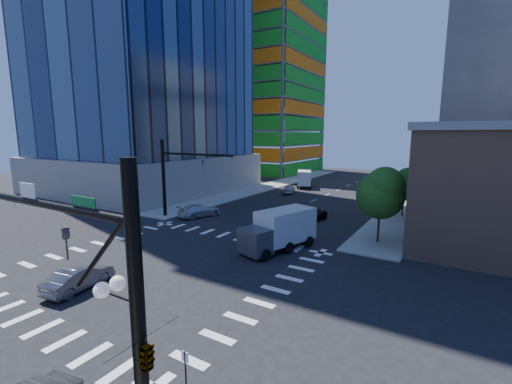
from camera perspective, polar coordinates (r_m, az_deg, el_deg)
The scene contains 16 objects.
ground at distance 26.89m, azimuth -15.40°, elevation -11.92°, with size 160.00×160.00×0.00m, color black.
road_markings at distance 26.89m, azimuth -15.40°, elevation -11.91°, with size 20.00×20.00×0.01m, color silver.
sidewalk_ne at distance 58.10m, azimuth 24.84°, elevation -0.85°, with size 5.00×60.00×0.15m, color gray.
sidewalk_nw at distance 65.56m, azimuth 2.64°, elevation 1.13°, with size 5.00×60.00×0.15m, color gray.
construction_building at distance 92.49m, azimuth 1.05°, elevation 18.86°, with size 25.16×34.50×70.60m.
signal_mast_se at distance 10.66m, azimuth -22.33°, elevation -17.27°, with size 10.51×2.48×9.00m.
signal_mast_nw at distance 40.48m, azimuth -13.73°, elevation 3.35°, with size 10.20×0.40×9.00m.
tree_south at distance 31.84m, azimuth 20.24°, elevation -0.07°, with size 4.16×4.16×6.82m.
tree_north at distance 43.62m, azimuth 23.63°, elevation 1.25°, with size 3.54×3.52×5.78m.
no_parking_sign at distance 13.89m, azimuth -11.65°, elevation -27.40°, with size 0.30×0.06×2.20m.
car_nb_far at distance 39.12m, azimuth 8.63°, elevation -3.77°, with size 2.45×5.31×1.47m, color black.
car_sb_near at distance 41.33m, azimuth -9.42°, elevation -3.05°, with size 2.11×5.18×1.50m, color silver.
car_sb_mid at distance 57.03m, azimuth 5.53°, elevation 0.47°, with size 1.69×4.21×1.43m, color #B8B8C0.
car_sb_cross at distance 24.93m, azimuth -27.41°, elevation -12.60°, with size 1.56×4.48×1.48m, color #55555A.
box_truck_near at distance 29.01m, azimuth 3.49°, elevation -6.87°, with size 4.52×6.94×3.37m.
box_truck_far at distance 64.51m, azimuth 8.05°, elevation 2.08°, with size 4.66×6.49×3.13m.
Camera 1 is at (18.44, -16.99, 9.70)m, focal length 24.00 mm.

